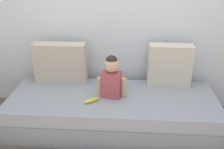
# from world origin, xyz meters

# --- Properties ---
(ground_plane) EXTENTS (12.00, 12.00, 0.00)m
(ground_plane) POSITION_xyz_m (0.00, 0.00, 0.00)
(ground_plane) COLOR brown
(back_wall) EXTENTS (5.43, 0.10, 2.32)m
(back_wall) POSITION_xyz_m (0.00, 0.54, 1.16)
(back_wall) COLOR silver
(back_wall) RESTS_ON ground
(couch) EXTENTS (2.23, 0.83, 0.37)m
(couch) POSITION_xyz_m (0.00, 0.00, 0.18)
(couch) COLOR gray
(couch) RESTS_ON ground
(throw_pillow_left) EXTENTS (0.59, 0.16, 0.46)m
(throw_pillow_left) POSITION_xyz_m (-0.61, 0.31, 0.60)
(throw_pillow_left) COLOR #C1B29E
(throw_pillow_left) RESTS_ON couch
(throw_pillow_right) EXTENTS (0.47, 0.16, 0.47)m
(throw_pillow_right) POSITION_xyz_m (0.61, 0.31, 0.61)
(throw_pillow_right) COLOR beige
(throw_pillow_right) RESTS_ON couch
(toddler) EXTENTS (0.30, 0.16, 0.45)m
(toddler) POSITION_xyz_m (-0.01, 0.00, 0.60)
(toddler) COLOR #B24C51
(toddler) RESTS_ON couch
(banana) EXTENTS (0.16, 0.14, 0.04)m
(banana) POSITION_xyz_m (-0.20, -0.13, 0.39)
(banana) COLOR yellow
(banana) RESTS_ON couch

